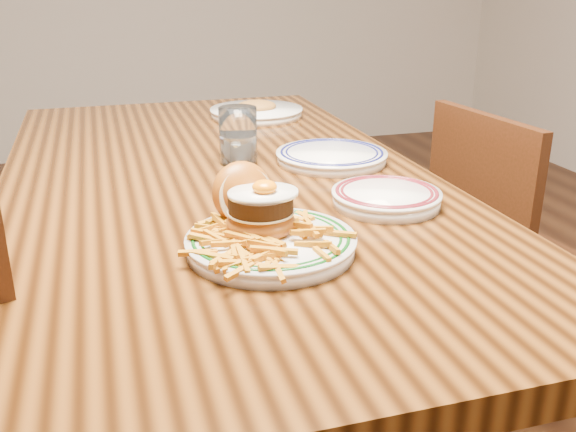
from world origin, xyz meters
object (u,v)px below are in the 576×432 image
object	(u,v)px
table	(219,214)
chair_right	(506,257)
main_plate	(266,228)
side_plate	(386,196)

from	to	relation	value
table	chair_right	world-z (taller)	chair_right
chair_right	main_plate	size ratio (longest dim) A/B	3.10
chair_right	main_plate	distance (m)	0.94
main_plate	table	bearing A→B (deg)	76.50
chair_right	main_plate	bearing A→B (deg)	24.54
main_plate	side_plate	world-z (taller)	main_plate
table	side_plate	size ratio (longest dim) A/B	7.88
table	side_plate	bearing A→B (deg)	-47.23
table	chair_right	distance (m)	0.79
side_plate	table	bearing A→B (deg)	149.84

